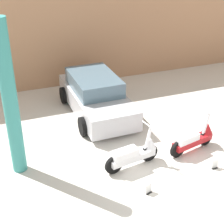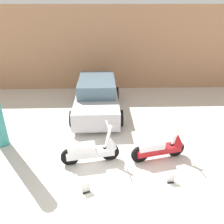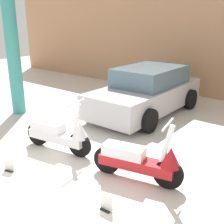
{
  "view_description": "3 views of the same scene",
  "coord_description": "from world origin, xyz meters",
  "views": [
    {
      "loc": [
        -3.84,
        -5.34,
        5.4
      ],
      "look_at": [
        -0.74,
        2.87,
        0.76
      ],
      "focal_mm": 55.0,
      "sensor_mm": 36.0,
      "label": 1
    },
    {
      "loc": [
        -0.38,
        -3.52,
        3.84
      ],
      "look_at": [
        -0.2,
        2.75,
        0.74
      ],
      "focal_mm": 35.0,
      "sensor_mm": 36.0,
      "label": 2
    },
    {
      "loc": [
        3.26,
        -2.1,
        2.53
      ],
      "look_at": [
        -0.32,
        2.33,
        0.63
      ],
      "focal_mm": 45.0,
      "sensor_mm": 36.0,
      "label": 3
    }
  ],
  "objects": [
    {
      "name": "ground_plane",
      "position": [
        0.0,
        0.0,
        0.0
      ],
      "size": [
        28.0,
        28.0,
        0.0
      ],
      "primitive_type": "plane",
      "color": "silver"
    },
    {
      "name": "wall_back",
      "position": [
        0.0,
        7.06,
        1.93
      ],
      "size": [
        19.6,
        0.12,
        3.86
      ],
      "primitive_type": "cube",
      "color": "tan",
      "rests_on": "ground_plane"
    },
    {
      "name": "scooter_front_left",
      "position": [
        -0.75,
        1.22,
        0.39
      ],
      "size": [
        1.55,
        0.61,
        1.09
      ],
      "rotation": [
        0.0,
        0.0,
        0.16
      ],
      "color": "black",
      "rests_on": "ground_plane"
    },
    {
      "name": "scooter_front_right",
      "position": [
        1.09,
        1.31,
        0.38
      ],
      "size": [
        1.52,
        0.66,
        1.08
      ],
      "rotation": [
        0.0,
        0.0,
        0.22
      ],
      "color": "black",
      "rests_on": "ground_plane"
    },
    {
      "name": "car_rear_left",
      "position": [
        -0.74,
        4.39,
        0.61
      ],
      "size": [
        1.86,
        3.78,
        1.28
      ],
      "rotation": [
        0.0,
        0.0,
        -1.56
      ],
      "color": "#B7B7BC",
      "rests_on": "ground_plane"
    },
    {
      "name": "placard_near_left_scooter",
      "position": [
        -0.87,
        0.15,
        0.11
      ],
      "size": [
        0.2,
        0.17,
        0.26
      ],
      "rotation": [
        0.0,
        0.0,
        0.34
      ],
      "color": "black",
      "rests_on": "ground_plane"
    },
    {
      "name": "placard_near_right_scooter",
      "position": [
        1.14,
        0.4,
        0.11
      ],
      "size": [
        0.2,
        0.13,
        0.26
      ],
      "rotation": [
        0.0,
        0.0,
        0.04
      ],
      "color": "black",
      "rests_on": "ground_plane"
    },
    {
      "name": "support_column_side",
      "position": [
        -3.53,
        2.12,
        1.93
      ],
      "size": [
        0.35,
        0.35,
        3.86
      ],
      "primitive_type": "cylinder",
      "color": "teal",
      "rests_on": "ground_plane"
    }
  ]
}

